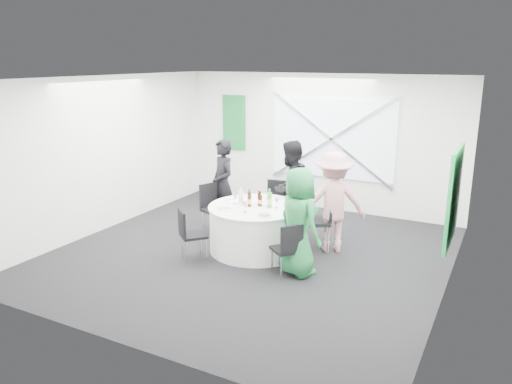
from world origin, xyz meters
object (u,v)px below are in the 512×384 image
at_px(chair_back_right, 321,215).
at_px(chair_back_left, 213,204).
at_px(chair_back, 276,201).
at_px(person_woman_green, 298,222).
at_px(person_man_back_left, 223,184).
at_px(chair_front_right, 288,246).
at_px(chair_front_left, 189,231).
at_px(banquet_table, 256,228).
at_px(green_water_bottle, 269,200).
at_px(person_woman_pink, 333,202).
at_px(person_man_back, 290,188).
at_px(clear_water_bottle, 241,198).

bearing_deg(chair_back_right, chair_back_left, -116.32).
relative_size(chair_back, chair_back_left, 1.01).
bearing_deg(person_woman_green, chair_back_left, 4.07).
xyz_separation_m(chair_back_left, person_man_back_left, (0.04, 0.31, 0.31)).
height_order(chair_front_right, chair_front_left, chair_front_left).
distance_m(chair_front_right, chair_front_left, 1.64).
bearing_deg(banquet_table, chair_back, 98.55).
bearing_deg(green_water_bottle, person_woman_pink, 31.06).
xyz_separation_m(chair_front_right, person_man_back, (-0.75, 1.74, 0.37)).
bearing_deg(chair_back, chair_back_left, -152.64).
bearing_deg(chair_back, chair_front_left, -114.57).
height_order(chair_back_left, green_water_bottle, green_water_bottle).
height_order(chair_front_left, person_man_back, person_man_back).
bearing_deg(person_woman_pink, chair_front_left, 10.72).
xyz_separation_m(chair_back_right, chair_front_right, (-0.03, -1.23, -0.12)).
height_order(chair_back_right, green_water_bottle, green_water_bottle).
bearing_deg(chair_back, person_woman_green, -63.69).
bearing_deg(person_woman_pink, clear_water_bottle, -2.26).
relative_size(chair_back, person_man_back_left, 0.55).
bearing_deg(person_man_back, chair_front_right, 31.79).
relative_size(chair_front_right, person_man_back, 0.48).
relative_size(banquet_table, person_man_back, 0.92).
height_order(chair_back, green_water_bottle, green_water_bottle).
distance_m(banquet_table, person_woman_green, 1.18).
bearing_deg(person_man_back, chair_back_left, -56.07).
xyz_separation_m(chair_back, clear_water_bottle, (-0.08, -1.16, 0.35)).
height_order(chair_front_left, green_water_bottle, green_water_bottle).
relative_size(person_man_back_left, person_man_back, 0.98).
height_order(chair_back_right, person_woman_pink, person_woman_pink).
xyz_separation_m(chair_back_left, green_water_bottle, (1.33, -0.38, 0.36)).
height_order(banquet_table, person_man_back_left, person_man_back_left).
bearing_deg(chair_front_left, chair_front_right, -134.57).
bearing_deg(green_water_bottle, person_woman_green, -37.10).
height_order(chair_back, person_woman_pink, person_woman_pink).
xyz_separation_m(banquet_table, clear_water_bottle, (-0.25, -0.06, 0.50)).
height_order(chair_front_left, person_woman_green, person_woman_green).
distance_m(chair_back, person_man_back_left, 1.03).
bearing_deg(person_man_back, person_woman_green, 36.32).
distance_m(chair_front_right, clear_water_bottle, 1.38).
xyz_separation_m(person_woman_pink, clear_water_bottle, (-1.36, -0.63, 0.05)).
xyz_separation_m(person_woman_green, clear_water_bottle, (-1.22, 0.47, 0.08)).
relative_size(chair_back_left, person_woman_pink, 0.54).
bearing_deg(green_water_bottle, chair_back_left, 163.95).
height_order(banquet_table, chair_front_left, chair_front_left).
relative_size(chair_front_left, clear_water_bottle, 2.69).
bearing_deg(chair_back_right, chair_front_right, -30.50).
height_order(banquet_table, chair_back_right, chair_back_right).
relative_size(banquet_table, chair_back, 1.71).
distance_m(chair_front_right, green_water_bottle, 1.09).
bearing_deg(green_water_bottle, clear_water_bottle, -168.45).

